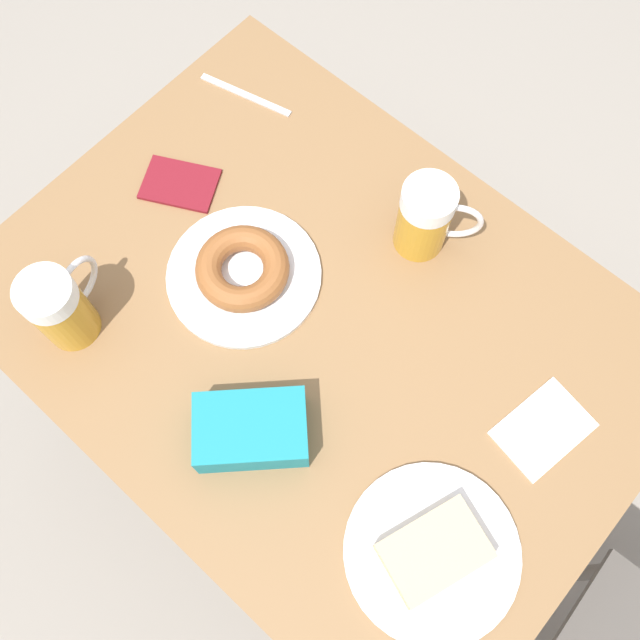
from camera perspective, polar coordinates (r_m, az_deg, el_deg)
name	(u,v)px	position (r m, az deg, el deg)	size (l,w,h in m)	color
ground_plane	(320,425)	(1.83, 0.00, -8.41)	(8.00, 8.00, 0.00)	gray
table	(320,337)	(1.20, 0.00, -1.40)	(0.78, 1.05, 0.72)	olive
plate_with_cake	(433,552)	(1.06, 9.02, -17.84)	(0.25, 0.25, 0.04)	silver
plate_with_donut	(243,271)	(1.16, -6.18, 3.90)	(0.25, 0.25, 0.05)	silver
beer_mug_left	(426,218)	(1.15, 8.49, 8.08)	(0.10, 0.12, 0.15)	#C68C23
beer_mug_center	(60,307)	(1.14, -20.06, 0.99)	(0.14, 0.09, 0.15)	#C68C23
napkin_folded	(543,429)	(1.14, 17.42, -8.32)	(0.15, 0.12, 0.00)	white
fork	(246,95)	(1.37, -5.97, 17.47)	(0.06, 0.18, 0.00)	silver
passport_near_edge	(180,184)	(1.28, -11.15, 10.63)	(0.14, 0.15, 0.01)	maroon
blue_pouch	(251,430)	(1.06, -5.53, -8.76)	(0.19, 0.19, 0.07)	teal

